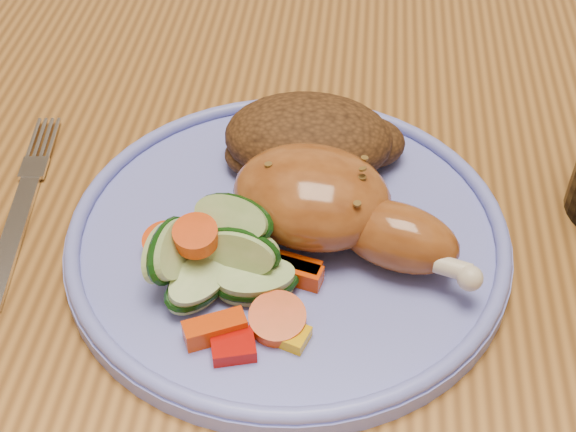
{
  "coord_description": "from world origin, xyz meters",
  "views": [
    {
      "loc": [
        0.02,
        -0.5,
        1.13
      ],
      "look_at": [
        -0.01,
        -0.13,
        0.78
      ],
      "focal_mm": 50.0,
      "sensor_mm": 36.0,
      "label": 1
    }
  ],
  "objects_px": {
    "dining_table": "(318,204)",
    "fork": "(21,210)",
    "chair_far": "(344,12)",
    "plate": "(288,239)"
  },
  "relations": [
    {
      "from": "dining_table",
      "to": "fork",
      "type": "xyz_separation_m",
      "value": [
        -0.2,
        -0.12,
        0.09
      ]
    },
    {
      "from": "chair_far",
      "to": "fork",
      "type": "relative_size",
      "value": 5.42
    },
    {
      "from": "dining_table",
      "to": "plate",
      "type": "xyz_separation_m",
      "value": [
        -0.01,
        -0.13,
        0.09
      ]
    },
    {
      "from": "chair_far",
      "to": "plate",
      "type": "distance_m",
      "value": 0.8
    },
    {
      "from": "dining_table",
      "to": "chair_far",
      "type": "xyz_separation_m",
      "value": [
        0.0,
        0.63,
        -0.17
      ]
    },
    {
      "from": "fork",
      "to": "plate",
      "type": "bearing_deg",
      "value": -3.64
    },
    {
      "from": "dining_table",
      "to": "plate",
      "type": "bearing_deg",
      "value": -95.71
    },
    {
      "from": "chair_far",
      "to": "plate",
      "type": "height_order",
      "value": "chair_far"
    },
    {
      "from": "plate",
      "to": "dining_table",
      "type": "bearing_deg",
      "value": 84.29
    },
    {
      "from": "dining_table",
      "to": "fork",
      "type": "bearing_deg",
      "value": -149.29
    }
  ]
}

